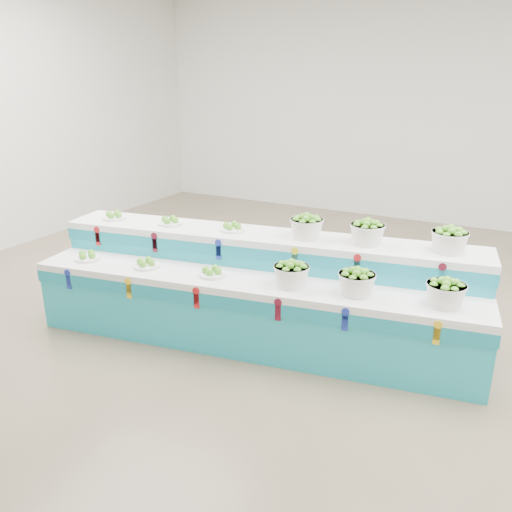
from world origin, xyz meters
name	(u,v)px	position (x,y,z in m)	size (l,w,h in m)	color
ground	(291,326)	(0.00, 0.00, 0.00)	(10.00, 10.00, 0.00)	brown
back_wall	(411,108)	(0.00, 5.00, 2.00)	(10.00, 10.00, 0.00)	silver
display_stand	(256,290)	(-0.24, -0.36, 0.51)	(4.42, 1.14, 1.02)	#22ABC2
plate_lower_left	(87,255)	(-1.96, -0.91, 0.77)	(0.27, 0.27, 0.10)	white
plate_lower_mid	(146,262)	(-1.27, -0.80, 0.77)	(0.27, 0.27, 0.10)	white
plate_lower_right	(212,271)	(-0.55, -0.68, 0.77)	(0.27, 0.27, 0.10)	white
basket_lower_left	(291,274)	(0.23, -0.56, 0.84)	(0.33, 0.33, 0.24)	silver
basket_lower_mid	(357,282)	(0.82, -0.46, 0.84)	(0.33, 0.33, 0.24)	silver
basket_lower_right	(446,292)	(1.55, -0.35, 0.84)	(0.33, 0.33, 0.24)	silver
plate_upper_left	(114,215)	(-2.05, -0.37, 1.07)	(0.27, 0.27, 0.10)	white
plate_upper_mid	(170,220)	(-1.35, -0.26, 1.07)	(0.27, 0.27, 0.10)	white
plate_upper_right	(232,226)	(-0.64, -0.14, 1.07)	(0.27, 0.27, 0.10)	white
basket_upper_left	(307,226)	(0.14, -0.02, 1.14)	(0.33, 0.33, 0.24)	silver
basket_upper_mid	(367,232)	(0.73, 0.08, 1.14)	(0.33, 0.33, 0.24)	silver
basket_upper_right	(449,240)	(1.46, 0.20, 1.14)	(0.33, 0.33, 0.24)	silver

